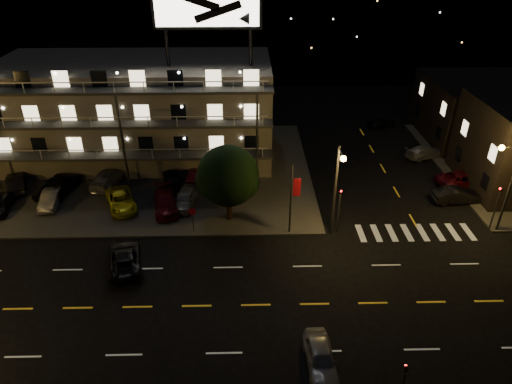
{
  "coord_description": "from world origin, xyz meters",
  "views": [
    {
      "loc": [
        1.48,
        -22.89,
        22.14
      ],
      "look_at": [
        2.2,
        8.0,
        4.24
      ],
      "focal_mm": 32.0,
      "sensor_mm": 36.0,
      "label": 1
    }
  ],
  "objects_px": {
    "side_car_0": "(456,195)",
    "road_car_east": "(320,357)",
    "lot_car_4": "(185,198)",
    "lot_car_2": "(121,201)",
    "lot_car_7": "(109,177)",
    "tree": "(228,177)",
    "road_car_west": "(125,258)"
  },
  "relations": [
    {
      "from": "side_car_0",
      "to": "road_car_east",
      "type": "bearing_deg",
      "value": 136.54
    },
    {
      "from": "lot_car_4",
      "to": "road_car_east",
      "type": "bearing_deg",
      "value": -52.96
    },
    {
      "from": "lot_car_2",
      "to": "lot_car_7",
      "type": "xyz_separation_m",
      "value": [
        -2.15,
        4.42,
        0.08
      ]
    },
    {
      "from": "tree",
      "to": "lot_car_7",
      "type": "height_order",
      "value": "tree"
    },
    {
      "from": "road_car_west",
      "to": "side_car_0",
      "type": "bearing_deg",
      "value": -177.7
    },
    {
      "from": "tree",
      "to": "lot_car_4",
      "type": "bearing_deg",
      "value": 150.47
    },
    {
      "from": "road_car_west",
      "to": "road_car_east",
      "type": "bearing_deg",
      "value": 130.41
    },
    {
      "from": "lot_car_7",
      "to": "side_car_0",
      "type": "height_order",
      "value": "lot_car_7"
    },
    {
      "from": "tree",
      "to": "lot_car_4",
      "type": "relative_size",
      "value": 1.57
    },
    {
      "from": "tree",
      "to": "lot_car_2",
      "type": "xyz_separation_m",
      "value": [
        -9.8,
        2.05,
        -3.35
      ]
    },
    {
      "from": "lot_car_4",
      "to": "road_car_west",
      "type": "distance_m",
      "value": 9.18
    },
    {
      "from": "road_car_east",
      "to": "road_car_west",
      "type": "xyz_separation_m",
      "value": [
        -13.35,
        9.39,
        0.0
      ]
    },
    {
      "from": "road_car_east",
      "to": "lot_car_4",
      "type": "bearing_deg",
      "value": 116.52
    },
    {
      "from": "lot_car_4",
      "to": "side_car_0",
      "type": "bearing_deg",
      "value": 8.83
    },
    {
      "from": "lot_car_2",
      "to": "lot_car_7",
      "type": "distance_m",
      "value": 4.91
    },
    {
      "from": "tree",
      "to": "road_car_west",
      "type": "bearing_deg",
      "value": -140.98
    },
    {
      "from": "lot_car_2",
      "to": "side_car_0",
      "type": "xyz_separation_m",
      "value": [
        30.79,
        0.4,
        -0.12
      ]
    },
    {
      "from": "side_car_0",
      "to": "lot_car_4",
      "type": "bearing_deg",
      "value": 87.23
    },
    {
      "from": "lot_car_2",
      "to": "side_car_0",
      "type": "relative_size",
      "value": 1.13
    },
    {
      "from": "tree",
      "to": "lot_car_2",
      "type": "relative_size",
      "value": 1.37
    },
    {
      "from": "lot_car_2",
      "to": "lot_car_7",
      "type": "height_order",
      "value": "lot_car_7"
    },
    {
      "from": "lot_car_4",
      "to": "lot_car_7",
      "type": "relative_size",
      "value": 0.82
    },
    {
      "from": "lot_car_2",
      "to": "road_car_west",
      "type": "bearing_deg",
      "value": -97.56
    },
    {
      "from": "road_car_east",
      "to": "lot_car_2",
      "type": "bearing_deg",
      "value": 129.29
    },
    {
      "from": "side_car_0",
      "to": "road_car_west",
      "type": "xyz_separation_m",
      "value": [
        -28.61,
        -8.63,
        -0.02
      ]
    },
    {
      "from": "lot_car_7",
      "to": "lot_car_4",
      "type": "bearing_deg",
      "value": 165.72
    },
    {
      "from": "lot_car_4",
      "to": "lot_car_7",
      "type": "xyz_separation_m",
      "value": [
        -7.95,
        4.2,
        0.03
      ]
    },
    {
      "from": "road_car_east",
      "to": "tree",
      "type": "bearing_deg",
      "value": 108.11
    },
    {
      "from": "lot_car_4",
      "to": "side_car_0",
      "type": "height_order",
      "value": "lot_car_4"
    },
    {
      "from": "road_car_east",
      "to": "side_car_0",
      "type": "bearing_deg",
      "value": 47.62
    },
    {
      "from": "lot_car_7",
      "to": "road_car_west",
      "type": "xyz_separation_m",
      "value": [
        4.34,
        -12.64,
        -0.22
      ]
    },
    {
      "from": "lot_car_7",
      "to": "road_car_east",
      "type": "distance_m",
      "value": 28.25
    }
  ]
}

